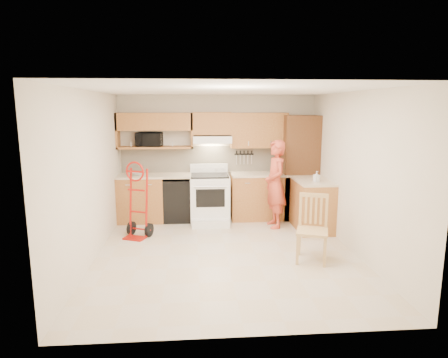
{
  "coord_description": "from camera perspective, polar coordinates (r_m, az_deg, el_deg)",
  "views": [
    {
      "loc": [
        -0.49,
        -5.76,
        2.26
      ],
      "look_at": [
        0.0,
        0.5,
        1.1
      ],
      "focal_mm": 31.27,
      "sensor_mm": 36.0,
      "label": 1
    }
  ],
  "objects": [
    {
      "name": "range_hood",
      "position": [
        7.82,
        -1.75,
        5.83
      ],
      "size": [
        0.76,
        0.46,
        0.14
      ],
      "primitive_type": "cube",
      "color": "white",
      "rests_on": "wall_back"
    },
    {
      "name": "wall_front",
      "position": [
        3.68,
        3.37,
        -5.47
      ],
      "size": [
        4.0,
        0.02,
        2.5
      ],
      "primitive_type": "cube",
      "color": "beige",
      "rests_on": "ground"
    },
    {
      "name": "wall_right",
      "position": [
        6.36,
        18.74,
        0.77
      ],
      "size": [
        0.02,
        4.5,
        2.5
      ],
      "primitive_type": "cube",
      "color": "beige",
      "rests_on": "ground"
    },
    {
      "name": "hand_truck",
      "position": [
        6.95,
        -12.71,
        -3.55
      ],
      "size": [
        0.61,
        0.59,
        1.21
      ],
      "primitive_type": null,
      "rotation": [
        0.0,
        0.0,
        -0.4
      ],
      "color": "#AF150C",
      "rests_on": "ground"
    },
    {
      "name": "countertop_left",
      "position": [
        7.86,
        -9.95,
        0.49
      ],
      "size": [
        1.5,
        0.63,
        0.04
      ],
      "primitive_type": "cube",
      "color": "beige",
      "rests_on": "lower_cab_left"
    },
    {
      "name": "wall_back",
      "position": [
        8.1,
        -0.97,
        3.29
      ],
      "size": [
        4.0,
        0.02,
        2.5
      ],
      "primitive_type": "cube",
      "color": "beige",
      "rests_on": "ground"
    },
    {
      "name": "upper_cab_center",
      "position": [
        7.86,
        -1.79,
        8.12
      ],
      "size": [
        0.76,
        0.33,
        0.44
      ],
      "primitive_type": "cube",
      "color": "#A77D42",
      "rests_on": "wall_back"
    },
    {
      "name": "upper_cab_left",
      "position": [
        7.89,
        -10.1,
        8.26
      ],
      "size": [
        1.5,
        0.33,
        0.34
      ],
      "primitive_type": "cube",
      "color": "#A77D42",
      "rests_on": "wall_back"
    },
    {
      "name": "floor",
      "position": [
        6.21,
        0.37,
        -10.97
      ],
      "size": [
        4.0,
        4.5,
        0.02
      ],
      "primitive_type": "cube",
      "color": "beige",
      "rests_on": "ground"
    },
    {
      "name": "dining_chair",
      "position": [
        5.92,
        12.78,
        -7.13
      ],
      "size": [
        0.58,
        0.6,
        0.99
      ],
      "primitive_type": null,
      "rotation": [
        0.0,
        0.0,
        -0.33
      ],
      "color": "tan",
      "rests_on": "ground"
    },
    {
      "name": "dishwasher",
      "position": [
        7.93,
        -6.6,
        -2.99
      ],
      "size": [
        0.6,
        0.6,
        0.85
      ],
      "primitive_type": "cube",
      "color": "black",
      "rests_on": "ground"
    },
    {
      "name": "countertop_return",
      "position": [
        7.37,
        12.89,
        -0.28
      ],
      "size": [
        0.63,
        1.0,
        0.04
      ],
      "primitive_type": "cube",
      "color": "beige",
      "rests_on": "cab_return_right"
    },
    {
      "name": "knife_strip",
      "position": [
        8.1,
        2.95,
        3.21
      ],
      "size": [
        0.4,
        0.05,
        0.29
      ],
      "primitive_type": null,
      "color": "black",
      "rests_on": "backsplash"
    },
    {
      "name": "wall_left",
      "position": [
        6.04,
        -18.97,
        0.27
      ],
      "size": [
        0.02,
        4.5,
        2.5
      ],
      "primitive_type": "cube",
      "color": "beige",
      "rests_on": "ground"
    },
    {
      "name": "backsplash",
      "position": [
        8.08,
        -0.96,
        2.92
      ],
      "size": [
        3.92,
        0.03,
        0.55
      ],
      "primitive_type": "cube",
      "color": "beige",
      "rests_on": "wall_back"
    },
    {
      "name": "cab_return_right",
      "position": [
        7.47,
        12.74,
        -3.82
      ],
      "size": [
        0.6,
        1.0,
        0.9
      ],
      "primitive_type": "cube",
      "color": "#A77D42",
      "rests_on": "ground"
    },
    {
      "name": "lower_cab_left",
      "position": [
        7.99,
        -11.99,
        -2.86
      ],
      "size": [
        0.9,
        0.6,
        0.9
      ],
      "primitive_type": "cube",
      "color": "#A77D42",
      "rests_on": "ground"
    },
    {
      "name": "lower_cab_right",
      "position": [
        8.03,
        5.11,
        -2.61
      ],
      "size": [
        1.14,
        0.6,
        0.9
      ],
      "primitive_type": "cube",
      "color": "#A77D42",
      "rests_on": "ground"
    },
    {
      "name": "upper_cab_right",
      "position": [
        7.97,
        5.11,
        7.11
      ],
      "size": [
        1.14,
        0.33,
        0.7
      ],
      "primitive_type": "cube",
      "color": "#A77D42",
      "rests_on": "wall_back"
    },
    {
      "name": "microwave",
      "position": [
        7.92,
        -10.87,
        5.7
      ],
      "size": [
        0.53,
        0.39,
        0.28
      ],
      "primitive_type": "imported",
      "rotation": [
        0.0,
        0.0,
        -0.09
      ],
      "color": "black",
      "rests_on": "upper_shelf_mw"
    },
    {
      "name": "countertop_right",
      "position": [
        7.94,
        5.17,
        0.7
      ],
      "size": [
        1.14,
        0.63,
        0.04
      ],
      "primitive_type": "cube",
      "color": "beige",
      "rests_on": "lower_cab_right"
    },
    {
      "name": "bowl",
      "position": [
        7.9,
        -12.49,
        0.81
      ],
      "size": [
        0.3,
        0.3,
        0.06
      ],
      "primitive_type": "imported",
      "rotation": [
        0.0,
        0.0,
        -0.28
      ],
      "color": "white",
      "rests_on": "countertop_left"
    },
    {
      "name": "range",
      "position": [
        7.7,
        -2.08,
        -2.29
      ],
      "size": [
        0.76,
        1.0,
        1.12
      ],
      "primitive_type": null,
      "color": "white",
      "rests_on": "ground"
    },
    {
      "name": "upper_shelf_mw",
      "position": [
        7.92,
        -9.99,
        4.58
      ],
      "size": [
        1.5,
        0.33,
        0.04
      ],
      "primitive_type": "cube",
      "color": "#A77D42",
      "rests_on": "wall_back"
    },
    {
      "name": "ceiling",
      "position": [
        5.79,
        0.4,
        12.94
      ],
      "size": [
        4.0,
        4.5,
        0.02
      ],
      "primitive_type": "cube",
      "color": "white",
      "rests_on": "ground"
    },
    {
      "name": "person",
      "position": [
        7.41,
        7.51,
        -0.74
      ],
      "size": [
        0.46,
        0.65,
        1.66
      ],
      "primitive_type": "imported",
      "rotation": [
        0.0,
        0.0,
        -1.46
      ],
      "color": "#C24630",
      "rests_on": "ground"
    },
    {
      "name": "pantry_tall",
      "position": [
        8.09,
        10.92,
        1.67
      ],
      "size": [
        0.7,
        0.6,
        2.1
      ],
      "primitive_type": "cube",
      "color": "#512711",
      "rests_on": "ground"
    },
    {
      "name": "soap_bottle",
      "position": [
        7.17,
        13.39,
        0.35
      ],
      "size": [
        0.11,
        0.11,
        0.19
      ],
      "primitive_type": "imported",
      "rotation": [
        0.0,
        0.0,
        0.3
      ],
      "color": "white",
      "rests_on": "countertop_return"
    }
  ]
}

